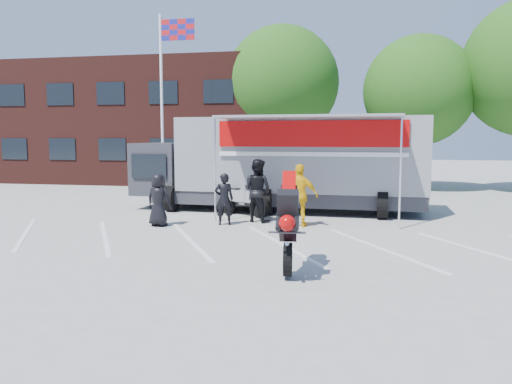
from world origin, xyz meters
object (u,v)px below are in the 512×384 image
(spectator_leather_a, at_px, (159,200))
(spectator_leather_c, at_px, (257,191))
(stunt_bike_rider, at_px, (289,269))
(parked_motorcycle, at_px, (243,216))
(tree_left, at_px, (282,83))
(flagpole, at_px, (167,83))
(tree_mid, at_px, (419,91))
(transporter_truck, at_px, (286,211))
(spectator_leather_b, at_px, (224,199))
(spectator_hivis, at_px, (300,195))

(spectator_leather_a, relative_size, spectator_leather_c, 0.80)
(stunt_bike_rider, bearing_deg, spectator_leather_c, 101.99)
(parked_motorcycle, height_order, spectator_leather_a, spectator_leather_a)
(tree_left, bearing_deg, spectator_leather_c, -85.37)
(flagpole, distance_m, tree_mid, 12.31)
(parked_motorcycle, xyz_separation_m, stunt_bike_rider, (2.42, -6.51, 0.00))
(parked_motorcycle, bearing_deg, transporter_truck, -14.65)
(flagpole, distance_m, spectator_leather_b, 8.97)
(spectator_leather_b, bearing_deg, spectator_leather_a, 1.96)
(spectator_leather_c, bearing_deg, spectator_hivis, 178.28)
(flagpole, distance_m, transporter_truck, 8.42)
(spectator_leather_a, relative_size, spectator_hivis, 0.84)
(tree_mid, bearing_deg, tree_left, 171.87)
(flagpole, height_order, spectator_leather_a, flagpole)
(flagpole, xyz_separation_m, tree_mid, (11.24, 5.00, -0.11))
(flagpole, xyz_separation_m, spectator_leather_b, (4.33, -6.60, -4.26))
(parked_motorcycle, bearing_deg, tree_left, 30.23)
(tree_mid, xyz_separation_m, spectator_leather_b, (-6.92, -11.60, -4.15))
(spectator_leather_c, bearing_deg, tree_mid, -97.60)
(parked_motorcycle, xyz_separation_m, spectator_leather_a, (-2.06, -2.41, 0.79))
(transporter_truck, bearing_deg, spectator_leather_c, -101.85)
(spectator_leather_a, distance_m, spectator_leather_c, 3.08)
(transporter_truck, height_order, spectator_hivis, spectator_hivis)
(spectator_leather_b, relative_size, spectator_leather_c, 0.80)
(flagpole, relative_size, stunt_bike_rider, 3.73)
(transporter_truck, xyz_separation_m, stunt_bike_rider, (1.12, -7.88, 0.00))
(spectator_hivis, bearing_deg, spectator_leather_b, 13.55)
(tree_mid, bearing_deg, spectator_leather_c, -119.17)
(tree_left, distance_m, spectator_leather_c, 12.72)
(tree_mid, distance_m, transporter_truck, 11.16)
(stunt_bike_rider, distance_m, spectator_leather_c, 5.81)
(stunt_bike_rider, distance_m, spectator_hivis, 4.95)
(flagpole, relative_size, spectator_leather_a, 5.05)
(transporter_truck, bearing_deg, tree_left, 101.66)
(spectator_hivis, bearing_deg, transporter_truck, -65.61)
(tree_left, bearing_deg, parked_motorcycle, -88.58)
(parked_motorcycle, xyz_separation_m, spectator_leather_b, (-0.18, -1.83, 0.79))
(flagpole, bearing_deg, parked_motorcycle, -46.61)
(tree_left, height_order, tree_mid, tree_left)
(parked_motorcycle, xyz_separation_m, spectator_hivis, (2.11, -1.66, 0.94))
(tree_left, bearing_deg, transporter_truck, -80.56)
(flagpole, height_order, spectator_leather_c, flagpole)
(stunt_bike_rider, xyz_separation_m, spectator_leather_b, (-2.60, 4.68, 0.79))
(spectator_leather_a, xyz_separation_m, spectator_leather_b, (1.88, 0.58, 0.00))
(stunt_bike_rider, bearing_deg, spectator_leather_b, 113.50)
(tree_left, bearing_deg, spectator_hivis, -79.19)
(tree_mid, distance_m, spectator_leather_c, 13.01)
(tree_mid, xyz_separation_m, parked_motorcycle, (-6.73, -9.77, -4.94))
(stunt_bike_rider, xyz_separation_m, spectator_leather_c, (-1.73, 5.46, 0.99))
(spectator_leather_a, xyz_separation_m, spectator_hivis, (4.17, 0.75, 0.15))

